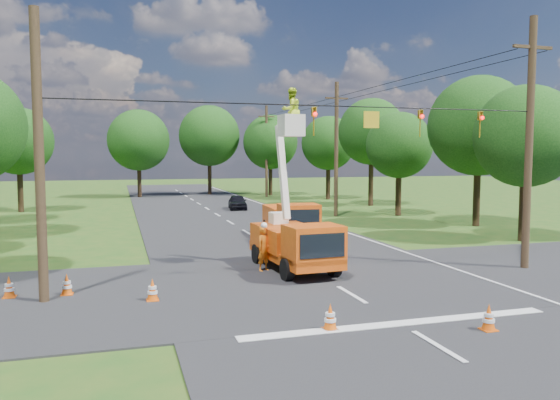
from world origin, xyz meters
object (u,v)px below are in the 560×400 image
object	(u,v)px
second_truck	(291,219)
pole_left	(39,158)
traffic_cone_3	(311,235)
tree_right_d	(372,132)
traffic_cone_5	(67,285)
tree_right_a	(526,136)
traffic_cone_4	(152,290)
pole_right_near	(529,142)
tree_right_b	(479,126)
tree_right_e	(328,143)
traffic_cone_2	(316,248)
tree_far_c	(270,142)
tree_far_b	(209,136)
tree_right_c	(399,145)
tree_left_f	(19,141)
bucket_truck	(295,231)
ground_worker	(264,249)
distant_car	(237,202)
tree_far_a	(139,140)
traffic_cone_0	(330,317)
pole_right_far	(267,150)
traffic_cone_6	(9,287)
pole_right_mid	(336,148)
traffic_cone_1	(489,318)
traffic_cone_7	(298,222)

from	to	relation	value
second_truck	pole_left	xyz separation A→B (m)	(-11.32, -10.27, 3.43)
traffic_cone_3	tree_right_d	bearing A→B (deg)	55.87
traffic_cone_5	tree_right_a	distance (m)	23.59
traffic_cone_4	pole_right_near	xyz separation A→B (m)	(14.76, 0.83, 4.75)
tree_right_b	tree_right_e	xyz separation A→B (m)	(-1.20, 23.00, -0.62)
traffic_cone_2	tree_far_c	world-z (taller)	tree_far_c
traffic_cone_5	tree_far_b	size ratio (longest dim) A/B	0.07
tree_right_c	tree_far_c	distance (m)	23.31
tree_left_f	traffic_cone_2	bearing A→B (deg)	-57.17
bucket_truck	tree_far_c	xyz separation A→B (m)	(10.06, 39.76, 4.47)
tree_right_d	tree_far_b	size ratio (longest dim) A/B	0.94
ground_worker	traffic_cone_5	world-z (taller)	ground_worker
distant_car	tree_right_b	distance (m)	20.46
pole_left	traffic_cone_5	bearing A→B (deg)	48.66
pole_right_near	tree_far_a	bearing A→B (deg)	107.43
tree_far_b	tree_far_c	size ratio (longest dim) A/B	1.12
tree_right_e	pole_left	bearing A→B (deg)	-123.65
traffic_cone_0	tree_far_a	distance (m)	48.55
pole_right_near	ground_worker	bearing A→B (deg)	166.52
traffic_cone_2	pole_right_far	distance (m)	36.06
traffic_cone_3	traffic_cone_6	world-z (taller)	same
tree_right_e	traffic_cone_2	bearing A→B (deg)	-112.52
pole_right_mid	traffic_cone_5	bearing A→B (deg)	-132.01
traffic_cone_0	tree_right_c	xyz separation A→B (m)	(15.19, 24.10, 4.95)
pole_right_mid	tree_left_f	size ratio (longest dim) A/B	1.19
pole_left	tree_right_e	xyz separation A→B (m)	(23.30, 35.00, 1.31)
tree_right_c	traffic_cone_3	bearing A→B (deg)	-136.58
traffic_cone_5	tree_right_c	xyz separation A→B (m)	(22.09, 18.31, 4.95)
traffic_cone_3	tree_right_c	size ratio (longest dim) A/B	0.09
traffic_cone_1	tree_right_a	distance (m)	17.67
traffic_cone_1	traffic_cone_5	xyz separation A→B (m)	(-10.84, 7.01, 0.00)
tree_right_e	tree_far_a	distance (m)	20.43
pole_right_mid	tree_right_d	world-z (taller)	pole_right_mid
bucket_truck	tree_right_b	size ratio (longest dim) A/B	0.75
traffic_cone_7	bucket_truck	bearing A→B (deg)	-109.09
traffic_cone_7	traffic_cone_6	bearing A→B (deg)	-136.70
pole_left	tree_far_c	bearing A→B (deg)	65.66
traffic_cone_3	traffic_cone_4	size ratio (longest dim) A/B	1.00
traffic_cone_0	traffic_cone_1	size ratio (longest dim) A/B	1.00
traffic_cone_4	tree_right_a	size ratio (longest dim) A/B	0.09
distant_car	tree_left_f	xyz separation A→B (m)	(-17.24, 2.93, 5.07)
tree_far_c	tree_right_e	bearing A→B (deg)	-58.44
bucket_truck	traffic_cone_5	bearing A→B (deg)	-173.43
traffic_cone_6	second_truck	bearing A→B (deg)	37.16
pole_right_far	tree_far_c	size ratio (longest dim) A/B	1.09
pole_right_near	tree_right_e	world-z (taller)	pole_right_near
traffic_cone_2	tree_right_c	size ratio (longest dim) A/B	0.09
second_truck	traffic_cone_4	distance (m)	13.75
traffic_cone_7	tree_right_b	bearing A→B (deg)	-11.06
traffic_cone_7	ground_worker	bearing A→B (deg)	-114.45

